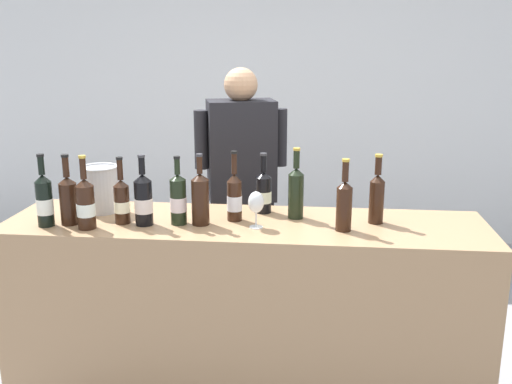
% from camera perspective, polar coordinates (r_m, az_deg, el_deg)
% --- Properties ---
extents(wall_back, '(8.00, 0.10, 2.80)m').
position_cam_1_polar(wall_back, '(5.27, 2.40, 10.41)').
color(wall_back, silver).
rests_on(wall_back, ground_plane).
extents(counter, '(2.32, 0.59, 0.95)m').
position_cam_1_polar(counter, '(2.98, -1.08, -11.64)').
color(counter, '#9E7A56').
rests_on(counter, ground_plane).
extents(wine_bottle_0, '(0.08, 0.08, 0.34)m').
position_cam_1_polar(wine_bottle_0, '(2.74, -5.48, -0.57)').
color(wine_bottle_0, black).
rests_on(wine_bottle_0, counter).
extents(wine_bottle_1, '(0.08, 0.08, 0.33)m').
position_cam_1_polar(wine_bottle_1, '(2.76, -7.63, -0.71)').
color(wine_bottle_1, black).
rests_on(wine_bottle_1, counter).
extents(wine_bottle_2, '(0.08, 0.08, 0.31)m').
position_cam_1_polar(wine_bottle_2, '(2.93, 0.73, 0.03)').
color(wine_bottle_2, black).
rests_on(wine_bottle_2, counter).
extents(wine_bottle_3, '(0.08, 0.08, 0.35)m').
position_cam_1_polar(wine_bottle_3, '(2.83, 3.94, 0.09)').
color(wine_bottle_3, black).
rests_on(wine_bottle_3, counter).
extents(wine_bottle_4, '(0.08, 0.08, 0.34)m').
position_cam_1_polar(wine_bottle_4, '(2.87, -17.92, -0.62)').
color(wine_bottle_4, black).
rests_on(wine_bottle_4, counter).
extents(wine_bottle_5, '(0.07, 0.07, 0.34)m').
position_cam_1_polar(wine_bottle_5, '(2.67, 8.64, -1.13)').
color(wine_bottle_5, black).
rests_on(wine_bottle_5, counter).
extents(wine_bottle_6, '(0.07, 0.07, 0.33)m').
position_cam_1_polar(wine_bottle_6, '(2.81, 11.76, -0.40)').
color(wine_bottle_6, black).
rests_on(wine_bottle_6, counter).
extents(wine_bottle_7, '(0.08, 0.08, 0.34)m').
position_cam_1_polar(wine_bottle_7, '(2.88, -20.03, -0.76)').
color(wine_bottle_7, black).
rests_on(wine_bottle_7, counter).
extents(wine_bottle_8, '(0.07, 0.07, 0.34)m').
position_cam_1_polar(wine_bottle_8, '(2.80, -2.12, -0.48)').
color(wine_bottle_8, black).
rests_on(wine_bottle_8, counter).
extents(wine_bottle_9, '(0.07, 0.07, 0.32)m').
position_cam_1_polar(wine_bottle_9, '(2.83, -13.02, -0.84)').
color(wine_bottle_9, black).
rests_on(wine_bottle_9, counter).
extents(wine_bottle_10, '(0.09, 0.09, 0.34)m').
position_cam_1_polar(wine_bottle_10, '(2.79, -16.36, -1.09)').
color(wine_bottle_10, black).
rests_on(wine_bottle_10, counter).
extents(wine_bottle_11, '(0.09, 0.09, 0.34)m').
position_cam_1_polar(wine_bottle_11, '(2.78, -10.98, -0.74)').
color(wine_bottle_11, black).
rests_on(wine_bottle_11, counter).
extents(wine_glass, '(0.07, 0.07, 0.17)m').
position_cam_1_polar(wine_glass, '(2.68, 0.01, -1.13)').
color(wine_glass, silver).
rests_on(wine_glass, counter).
extents(ice_bucket, '(0.19, 0.19, 0.24)m').
position_cam_1_polar(ice_bucket, '(3.05, -14.99, 0.34)').
color(ice_bucket, silver).
rests_on(ice_bucket, counter).
extents(person_server, '(0.53, 0.34, 1.64)m').
position_cam_1_polar(person_server, '(3.50, -1.42, -1.70)').
color(person_server, black).
rests_on(person_server, ground_plane).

